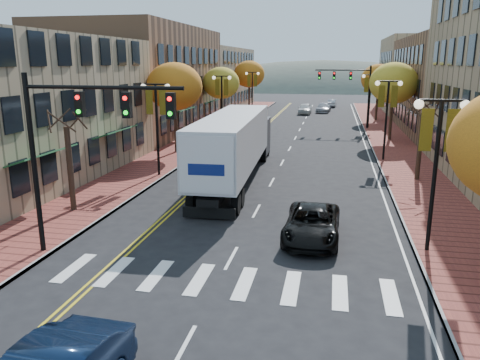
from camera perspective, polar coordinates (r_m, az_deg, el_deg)
The scene contains 27 objects.
ground at distance 14.87m, azimuth -4.46°, elevation -15.55°, with size 200.00×200.00×0.00m, color black.
sidewalk_left at distance 47.20m, azimuth -4.39°, elevation 5.27°, with size 4.00×85.00×0.15m, color brown.
sidewalk_right at distance 45.81m, azimuth 17.92°, elevation 4.35°, with size 4.00×85.00×0.15m, color brown.
building_left_mid at distance 52.64m, azimuth -12.06°, elevation 11.86°, with size 12.00×24.00×11.00m, color brown.
building_left_far at distance 76.28m, azimuth -4.52°, elevation 12.18°, with size 12.00×26.00×9.50m, color #9E8966.
building_right_mid at distance 56.45m, azimuth 27.01°, elevation 10.28°, with size 15.00×24.00×10.00m, color brown.
building_right_far at distance 77.86m, azimuth 22.79°, elevation 11.75°, with size 15.00×20.00×11.00m, color #9E8966.
tree_left_a at distance 24.52m, azimuth -19.99°, elevation 1.29°, with size 0.28×0.28×4.20m.
tree_left_b at distance 38.57m, azimuth -7.99°, elevation 11.21°, with size 4.48×4.48×7.21m.
tree_left_c at distance 53.95m, azimuth -2.31°, elevation 11.73°, with size 4.16×4.16×6.69m.
tree_left_d at distance 71.54m, azimuth 1.13°, elevation 12.78°, with size 4.61×4.61×7.42m.
tree_right_b at distance 31.30m, azimuth 21.07°, elevation 3.83°, with size 0.28×0.28×4.20m.
tree_right_c at distance 46.75m, azimuth 18.23°, elevation 11.15°, with size 4.48×4.48×7.21m.
tree_right_d at distance 62.67m, azimuth 16.54°, elevation 11.72°, with size 4.35×4.35×7.00m.
lamp_left_b at distance 30.65m, azimuth -10.15°, elevation 8.22°, with size 1.96×0.36×6.05m.
lamp_left_c at distance 47.81m, azimuth -2.23°, elevation 10.50°, with size 1.96×0.36×6.05m.
lamp_left_d at distance 65.42m, azimuth 1.50°, elevation 11.50°, with size 1.96×0.36×6.05m.
lamp_right_a at distance 19.06m, azimuth 22.94°, elevation 3.79°, with size 1.96×0.36×6.05m.
lamp_right_b at distance 36.74m, azimuth 17.51°, elevation 8.75°, with size 1.96×0.36×6.05m.
lamp_right_c at distance 54.63m, azimuth 15.59°, elevation 10.46°, with size 1.96×0.36×6.05m.
traffic_mast_near at distance 18.04m, azimuth -19.19°, elevation 5.63°, with size 6.10×0.35×7.00m.
traffic_mast_far at distance 54.49m, azimuth 13.48°, elevation 11.24°, with size 6.10×0.34×7.00m.
semi_truck at distance 29.57m, azimuth -0.45°, elevation 4.74°, with size 3.41×17.27×4.29m.
black_suv at distance 20.22m, azimuth 8.77°, elevation -5.27°, with size 2.27×4.93×1.37m, color black.
car_far_white at distance 69.58m, azimuth 7.91°, elevation 8.62°, with size 1.82×4.53×1.54m, color silver.
car_far_silver at distance 72.20m, azimuth 10.14°, elevation 8.66°, with size 1.91×4.71×1.37m, color #A1A1A9.
car_far_oncoming at distance 81.46m, azimuth 11.17°, elevation 9.19°, with size 1.35×3.86×1.27m, color #B6B7BF.
Camera 1 is at (3.60, -12.40, 7.36)m, focal length 35.00 mm.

